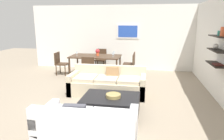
{
  "coord_description": "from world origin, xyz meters",
  "views": [
    {
      "loc": [
        1.16,
        -5.24,
        2.09
      ],
      "look_at": [
        0.2,
        0.2,
        0.75
      ],
      "focal_mm": 33.15,
      "sensor_mm": 36.0,
      "label": 1
    }
  ],
  "objects_px": {
    "wine_glass_right_near": "(113,54)",
    "coffee_table": "(111,104)",
    "wine_glass_right_far": "(114,53)",
    "centerpiece_vase": "(98,52)",
    "wine_glass_head": "(98,51)",
    "loveseat_white": "(87,129)",
    "dining_chair_right_far": "(131,62)",
    "dining_table": "(96,57)",
    "dining_chair_foot": "(89,67)",
    "wine_glass_left_near": "(77,53)",
    "sofa_beige": "(108,84)",
    "dining_chair_left_near": "(60,62)",
    "dining_chair_head": "(101,58)",
    "decorative_bowl": "(113,95)",
    "dining_chair_right_near": "(130,65)"
  },
  "relations": [
    {
      "from": "loveseat_white",
      "to": "wine_glass_left_near",
      "type": "xyz_separation_m",
      "value": [
        -1.72,
        4.44,
        0.57
      ]
    },
    {
      "from": "dining_chair_right_near",
      "to": "centerpiece_vase",
      "type": "bearing_deg",
      "value": 168.34
    },
    {
      "from": "loveseat_white",
      "to": "dining_table",
      "type": "height_order",
      "value": "loveseat_white"
    },
    {
      "from": "dining_chair_right_far",
      "to": "dining_chair_head",
      "type": "relative_size",
      "value": 1.0
    },
    {
      "from": "loveseat_white",
      "to": "dining_chair_left_near",
      "type": "height_order",
      "value": "dining_chair_left_near"
    },
    {
      "from": "sofa_beige",
      "to": "dining_table",
      "type": "bearing_deg",
      "value": 113.3
    },
    {
      "from": "loveseat_white",
      "to": "dining_chair_right_far",
      "type": "relative_size",
      "value": 1.89
    },
    {
      "from": "dining_chair_right_far",
      "to": "wine_glass_left_near",
      "type": "distance_m",
      "value": 2.12
    },
    {
      "from": "dining_chair_foot",
      "to": "wine_glass_head",
      "type": "distance_m",
      "value": 1.42
    },
    {
      "from": "loveseat_white",
      "to": "wine_glass_right_near",
      "type": "bearing_deg",
      "value": 94.07
    },
    {
      "from": "sofa_beige",
      "to": "centerpiece_vase",
      "type": "xyz_separation_m",
      "value": [
        -0.8,
        2.08,
        0.6
      ]
    },
    {
      "from": "wine_glass_right_near",
      "to": "centerpiece_vase",
      "type": "xyz_separation_m",
      "value": [
        -0.62,
        0.16,
        0.03
      ]
    },
    {
      "from": "dining_chair_head",
      "to": "loveseat_white",
      "type": "bearing_deg",
      "value": -79.51
    },
    {
      "from": "wine_glass_right_far",
      "to": "centerpiece_vase",
      "type": "xyz_separation_m",
      "value": [
        -0.62,
        -0.09,
        0.03
      ]
    },
    {
      "from": "loveseat_white",
      "to": "wine_glass_head",
      "type": "height_order",
      "value": "wine_glass_head"
    },
    {
      "from": "dining_chair_right_near",
      "to": "wine_glass_head",
      "type": "xyz_separation_m",
      "value": [
        -1.36,
        0.68,
        0.36
      ]
    },
    {
      "from": "dining_chair_head",
      "to": "dining_chair_right_far",
      "type": "bearing_deg",
      "value": -26.86
    },
    {
      "from": "dining_chair_head",
      "to": "wine_glass_head",
      "type": "xyz_separation_m",
      "value": [
        -0.0,
        -0.47,
        0.36
      ]
    },
    {
      "from": "dining_chair_foot",
      "to": "centerpiece_vase",
      "type": "xyz_separation_m",
      "value": [
        0.08,
        0.95,
        0.39
      ]
    },
    {
      "from": "dining_chair_head",
      "to": "dining_table",
      "type": "bearing_deg",
      "value": -90.0
    },
    {
      "from": "decorative_bowl",
      "to": "wine_glass_head",
      "type": "distance_m",
      "value": 3.94
    },
    {
      "from": "dining_table",
      "to": "coffee_table",
      "type": "bearing_deg",
      "value": -69.9
    },
    {
      "from": "dining_chair_left_near",
      "to": "dining_chair_foot",
      "type": "bearing_deg",
      "value": -26.86
    },
    {
      "from": "wine_glass_right_far",
      "to": "centerpiece_vase",
      "type": "height_order",
      "value": "centerpiece_vase"
    },
    {
      "from": "dining_chair_foot",
      "to": "centerpiece_vase",
      "type": "relative_size",
      "value": 3.36
    },
    {
      "from": "wine_glass_right_near",
      "to": "coffee_table",
      "type": "bearing_deg",
      "value": -81.14
    },
    {
      "from": "wine_glass_right_far",
      "to": "dining_table",
      "type": "bearing_deg",
      "value": -169.73
    },
    {
      "from": "dining_chair_right_far",
      "to": "wine_glass_head",
      "type": "height_order",
      "value": "wine_glass_head"
    },
    {
      "from": "dining_chair_head",
      "to": "wine_glass_head",
      "type": "distance_m",
      "value": 0.59
    },
    {
      "from": "dining_chair_foot",
      "to": "wine_glass_right_far",
      "type": "height_order",
      "value": "wine_glass_right_far"
    },
    {
      "from": "loveseat_white",
      "to": "centerpiece_vase",
      "type": "distance_m",
      "value": 4.73
    },
    {
      "from": "coffee_table",
      "to": "wine_glass_head",
      "type": "height_order",
      "value": "wine_glass_head"
    },
    {
      "from": "dining_table",
      "to": "dining_chair_right_far",
      "type": "bearing_deg",
      "value": 9.63
    },
    {
      "from": "wine_glass_left_near",
      "to": "centerpiece_vase",
      "type": "relative_size",
      "value": 0.63
    },
    {
      "from": "coffee_table",
      "to": "dining_chair_foot",
      "type": "xyz_separation_m",
      "value": [
        -1.19,
        2.32,
        0.31
      ]
    },
    {
      "from": "dining_chair_head",
      "to": "coffee_table",
      "type": "bearing_deg",
      "value": -74.09
    },
    {
      "from": "decorative_bowl",
      "to": "wine_glass_left_near",
      "type": "distance_m",
      "value": 3.71
    },
    {
      "from": "coffee_table",
      "to": "wine_glass_right_near",
      "type": "distance_m",
      "value": 3.22
    },
    {
      "from": "wine_glass_left_near",
      "to": "wine_glass_right_near",
      "type": "xyz_separation_m",
      "value": [
        1.4,
        -0.0,
        0.0
      ]
    },
    {
      "from": "wine_glass_left_near",
      "to": "dining_chair_right_far",
      "type": "bearing_deg",
      "value": 9.85
    },
    {
      "from": "dining_table",
      "to": "dining_chair_foot",
      "type": "xyz_separation_m",
      "value": [
        0.0,
        -0.92,
        -0.18
      ]
    },
    {
      "from": "dining_table",
      "to": "wine_glass_head",
      "type": "relative_size",
      "value": 12.31
    },
    {
      "from": "loveseat_white",
      "to": "coffee_table",
      "type": "bearing_deg",
      "value": 82.7
    },
    {
      "from": "wine_glass_right_far",
      "to": "wine_glass_left_near",
      "type": "bearing_deg",
      "value": -169.73
    },
    {
      "from": "dining_chair_right_far",
      "to": "decorative_bowl",
      "type": "bearing_deg",
      "value": -91.87
    },
    {
      "from": "coffee_table",
      "to": "dining_chair_foot",
      "type": "bearing_deg",
      "value": 117.07
    },
    {
      "from": "dining_table",
      "to": "dining_chair_foot",
      "type": "height_order",
      "value": "dining_chair_foot"
    },
    {
      "from": "sofa_beige",
      "to": "dining_chair_left_near",
      "type": "height_order",
      "value": "dining_chair_left_near"
    },
    {
      "from": "wine_glass_right_far",
      "to": "wine_glass_head",
      "type": "bearing_deg",
      "value": 155.04
    },
    {
      "from": "coffee_table",
      "to": "dining_chair_foot",
      "type": "distance_m",
      "value": 2.62
    }
  ]
}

